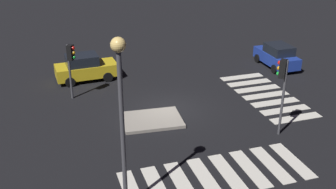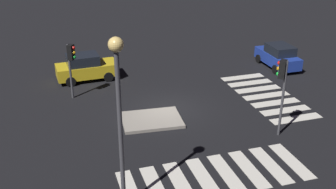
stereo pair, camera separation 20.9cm
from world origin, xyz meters
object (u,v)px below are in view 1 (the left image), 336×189
object	(u,v)px
traffic_light_west	(71,58)
traffic_light_east	(282,79)
car_blue	(277,56)
street_lamp	(121,97)
traffic_island	(152,120)
car_yellow	(85,68)

from	to	relation	value
traffic_light_west	traffic_light_east	distance (m)	12.86
car_blue	traffic_light_east	world-z (taller)	traffic_light_east
car_blue	traffic_light_west	xyz separation A→B (m)	(-15.63, -1.20, 1.84)
car_blue	street_lamp	bearing A→B (deg)	131.06
traffic_island	street_lamp	world-z (taller)	street_lamp
traffic_light_west	street_lamp	distance (m)	11.79
car_blue	street_lamp	size ratio (longest dim) A/B	0.58
car_yellow	traffic_light_west	size ratio (longest dim) A/B	1.22
traffic_light_west	traffic_light_east	xyz separation A→B (m)	(9.98, -8.09, 0.49)
car_blue	car_yellow	bearing A→B (deg)	83.12
traffic_light_west	street_lamp	xyz separation A→B (m)	(0.83, -11.55, 2.23)
traffic_island	car_blue	world-z (taller)	car_blue
car_blue	street_lamp	xyz separation A→B (m)	(-14.80, -12.75, 4.07)
car_yellow	car_blue	distance (m)	14.59
street_lamp	traffic_light_west	bearing A→B (deg)	94.10
traffic_light_east	car_yellow	bearing A→B (deg)	-6.80
car_yellow	car_blue	xyz separation A→B (m)	(14.47, -1.83, -0.03)
traffic_island	car_blue	bearing A→B (deg)	26.41
car_blue	street_lamp	world-z (taller)	street_lamp
street_lamp	traffic_light_east	bearing A→B (deg)	20.71
traffic_light_west	traffic_light_east	world-z (taller)	traffic_light_east
car_yellow	traffic_light_west	xyz separation A→B (m)	(-1.16, -3.03, 1.81)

